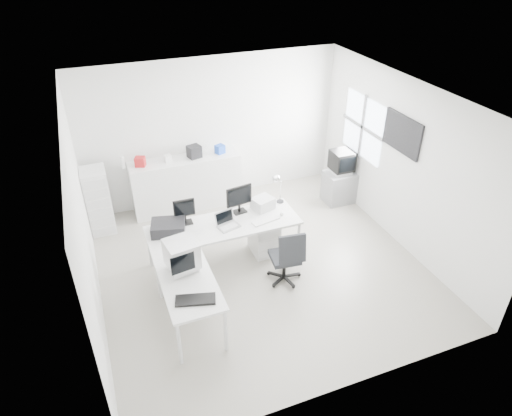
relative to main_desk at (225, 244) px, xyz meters
name	(u,v)px	position (x,y,z in m)	size (l,w,h in m)	color
floor	(260,266)	(0.50, -0.31, -0.38)	(5.00, 5.00, 0.01)	beige
ceiling	(262,99)	(0.50, -0.31, 2.42)	(5.00, 5.00, 0.01)	white
back_wall	(212,131)	(0.50, 2.19, 1.02)	(5.00, 0.02, 2.80)	silver
left_wall	(83,226)	(-2.00, -0.31, 1.02)	(0.02, 5.00, 2.80)	silver
right_wall	(402,164)	(3.00, -0.31, 1.02)	(0.02, 5.00, 2.80)	silver
window	(363,127)	(2.98, 0.89, 1.23)	(0.02, 1.20, 1.10)	white
wall_picture	(402,134)	(2.97, -0.21, 1.52)	(0.04, 0.90, 0.60)	black
main_desk	(225,244)	(0.00, 0.00, 0.00)	(2.40, 0.80, 0.75)	silver
side_desk	(190,302)	(-0.85, -1.10, 0.00)	(0.70, 1.40, 0.75)	silver
drawer_pedestal	(264,236)	(0.70, 0.05, -0.08)	(0.40, 0.50, 0.60)	silver
inkjet_printer	(168,227)	(-0.85, 0.10, 0.46)	(0.50, 0.39, 0.18)	black
lcd_monitor_small	(184,212)	(-0.55, 0.25, 0.58)	(0.33, 0.19, 0.42)	black
lcd_monitor_large	(239,200)	(0.35, 0.25, 0.60)	(0.44, 0.18, 0.46)	black
laptop	(229,221)	(0.05, -0.10, 0.48)	(0.33, 0.34, 0.22)	#B7B7BA
white_keyboard	(266,220)	(0.65, -0.15, 0.38)	(0.46, 0.14, 0.02)	silver
white_mouse	(282,214)	(0.95, -0.10, 0.41)	(0.07, 0.07, 0.07)	silver
laser_printer	(263,203)	(0.75, 0.22, 0.47)	(0.33, 0.28, 0.19)	silver
desk_lamp	(281,190)	(1.10, 0.30, 0.62)	(0.16, 0.16, 0.48)	silver
crt_monitor	(182,256)	(-0.85, -0.85, 0.61)	(0.42, 0.42, 0.48)	#B7B7BA
black_keyboard	(195,300)	(-0.85, -1.50, 0.39)	(0.50, 0.20, 0.03)	black
office_chair	(285,255)	(0.73, -0.74, 0.10)	(0.55, 0.55, 0.96)	#27292D
tv_cabinet	(339,187)	(2.72, 1.05, -0.06)	(0.58, 0.47, 0.63)	slate
crt_tv	(342,162)	(2.72, 1.05, 0.48)	(0.50, 0.48, 0.45)	black
sideboard	(186,183)	(-0.14, 1.93, 0.14)	(2.07, 0.52, 1.03)	silver
clutter_box_a	(140,162)	(-0.94, 1.93, 0.75)	(0.17, 0.15, 0.17)	#AF191B
clutter_box_b	(168,158)	(-0.44, 1.93, 0.72)	(0.13, 0.11, 0.13)	silver
clutter_box_c	(194,152)	(0.06, 1.93, 0.77)	(0.23, 0.21, 0.23)	black
clutter_box_d	(220,149)	(0.56, 1.93, 0.74)	(0.16, 0.14, 0.16)	blue
clutter_bottle	(123,162)	(-1.24, 1.97, 0.77)	(0.07, 0.07, 0.22)	silver
filing_cabinet	(98,201)	(-1.78, 1.71, 0.23)	(0.42, 0.50, 1.21)	silver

